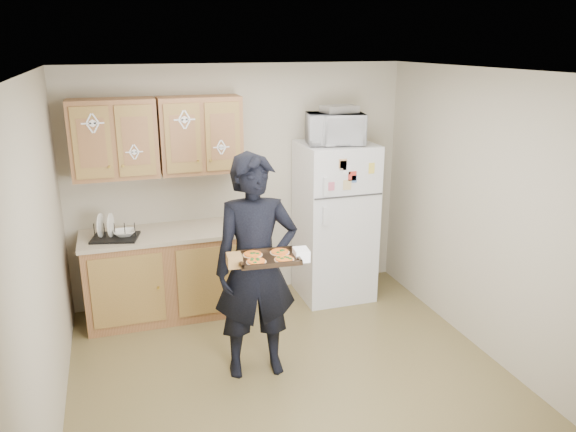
{
  "coord_description": "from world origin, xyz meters",
  "views": [
    {
      "loc": [
        -1.27,
        -3.91,
        2.71
      ],
      "look_at": [
        0.11,
        0.45,
        1.28
      ],
      "focal_mm": 35.0,
      "sensor_mm": 36.0,
      "label": 1
    }
  ],
  "objects": [
    {
      "name": "wall_left",
      "position": [
        -1.8,
        0.0,
        1.25
      ],
      "size": [
        0.04,
        3.6,
        2.5
      ],
      "primitive_type": "cube",
      "color": "#B1A78F",
      "rests_on": "floor"
    },
    {
      "name": "base_cabinet",
      "position": [
        -0.85,
        1.48,
        0.43
      ],
      "size": [
        1.6,
        0.6,
        0.86
      ],
      "primitive_type": "cube",
      "color": "brown",
      "rests_on": "floor"
    },
    {
      "name": "floor",
      "position": [
        0.0,
        0.0,
        0.0
      ],
      "size": [
        3.6,
        3.6,
        0.0
      ],
      "primitive_type": "plane",
      "color": "brown",
      "rests_on": "ground"
    },
    {
      "name": "refrigerator",
      "position": [
        0.95,
        1.43,
        0.85
      ],
      "size": [
        0.75,
        0.7,
        1.7
      ],
      "primitive_type": "cube",
      "color": "silver",
      "rests_on": "floor"
    },
    {
      "name": "microwave",
      "position": [
        0.91,
        1.38,
        1.86
      ],
      "size": [
        0.63,
        0.49,
        0.32
      ],
      "primitive_type": "imported",
      "rotation": [
        0.0,
        0.0,
        -0.19
      ],
      "color": "silver",
      "rests_on": "refrigerator"
    },
    {
      "name": "soap_bottle",
      "position": [
        -0.16,
        1.35,
        0.99
      ],
      "size": [
        0.1,
        0.1,
        0.17
      ],
      "primitive_type": "imported",
      "rotation": [
        0.0,
        0.0,
        -0.32
      ],
      "color": "silver",
      "rests_on": "countertop"
    },
    {
      "name": "upper_cab_left",
      "position": [
        -1.25,
        1.61,
        1.83
      ],
      "size": [
        0.8,
        0.33,
        0.75
      ],
      "primitive_type": "cube",
      "color": "brown",
      "rests_on": "wall_back"
    },
    {
      "name": "wall_right",
      "position": [
        1.8,
        0.0,
        1.25
      ],
      "size": [
        0.04,
        3.6,
        2.5
      ],
      "primitive_type": "cube",
      "color": "#B1A78F",
      "rests_on": "floor"
    },
    {
      "name": "countertop",
      "position": [
        -0.85,
        1.48,
        0.88
      ],
      "size": [
        1.64,
        0.64,
        0.04
      ],
      "primitive_type": "cube",
      "color": "#BBAE90",
      "rests_on": "base_cabinet"
    },
    {
      "name": "wall_back",
      "position": [
        0.0,
        1.8,
        1.25
      ],
      "size": [
        3.6,
        0.04,
        2.5
      ],
      "primitive_type": "cube",
      "color": "#B1A78F",
      "rests_on": "floor"
    },
    {
      "name": "pizza_front_left",
      "position": [
        -0.33,
        -0.16,
        1.15
      ],
      "size": [
        0.15,
        0.15,
        0.02
      ],
      "primitive_type": "cylinder",
      "color": "orange",
      "rests_on": "baking_tray"
    },
    {
      "name": "cereal_box",
      "position": [
        1.47,
        1.67,
        0.16
      ],
      "size": [
        0.2,
        0.07,
        0.32
      ],
      "primitive_type": "cube",
      "color": "#F0DE54",
      "rests_on": "floor"
    },
    {
      "name": "person",
      "position": [
        -0.24,
        0.2,
        0.94
      ],
      "size": [
        0.72,
        0.5,
        1.89
      ],
      "primitive_type": "imported",
      "rotation": [
        0.0,
        0.0,
        -0.07
      ],
      "color": "black",
      "rests_on": "floor"
    },
    {
      "name": "pizza_back_left",
      "position": [
        -0.32,
        -0.01,
        1.15
      ],
      "size": [
        0.15,
        0.15,
        0.02
      ],
      "primitive_type": "cylinder",
      "color": "orange",
      "rests_on": "baking_tray"
    },
    {
      "name": "bowl",
      "position": [
        -1.23,
        1.42,
        0.95
      ],
      "size": [
        0.22,
        0.22,
        0.05
      ],
      "primitive_type": "imported",
      "rotation": [
        0.0,
        0.0,
        -0.05
      ],
      "color": "silver",
      "rests_on": "dish_rack"
    },
    {
      "name": "wall_front",
      "position": [
        0.0,
        -1.8,
        1.25
      ],
      "size": [
        3.6,
        0.04,
        2.5
      ],
      "primitive_type": "cube",
      "color": "#B1A78F",
      "rests_on": "floor"
    },
    {
      "name": "baking_tray",
      "position": [
        -0.22,
        -0.1,
        1.13
      ],
      "size": [
        0.48,
        0.37,
        0.04
      ],
      "primitive_type": "cube",
      "rotation": [
        0.0,
        0.0,
        -0.07
      ],
      "color": "black",
      "rests_on": "person"
    },
    {
      "name": "foil_pan",
      "position": [
        0.96,
        1.41,
        2.05
      ],
      "size": [
        0.36,
        0.27,
        0.07
      ],
      "primitive_type": "cube",
      "rotation": [
        0.0,
        0.0,
        0.09
      ],
      "color": "#B0B1B7",
      "rests_on": "microwave"
    },
    {
      "name": "upper_cab_right",
      "position": [
        -0.43,
        1.61,
        1.83
      ],
      "size": [
        0.8,
        0.33,
        0.75
      ],
      "primitive_type": "cube",
      "color": "brown",
      "rests_on": "wall_back"
    },
    {
      "name": "pizza_back_right",
      "position": [
        -0.11,
        -0.03,
        1.15
      ],
      "size": [
        0.15,
        0.15,
        0.02
      ],
      "primitive_type": "cylinder",
      "color": "orange",
      "rests_on": "baking_tray"
    },
    {
      "name": "ceiling",
      "position": [
        0.0,
        0.0,
        2.5
      ],
      "size": [
        3.6,
        3.6,
        0.0
      ],
      "primitive_type": "plane",
      "color": "silver",
      "rests_on": "wall_back"
    },
    {
      "name": "dish_rack",
      "position": [
        -1.32,
        1.42,
        0.98
      ],
      "size": [
        0.49,
        0.41,
        0.17
      ],
      "primitive_type": "cube",
      "rotation": [
        0.0,
        0.0,
        -0.24
      ],
      "color": "black",
      "rests_on": "countertop"
    },
    {
      "name": "pizza_front_right",
      "position": [
        -0.12,
        -0.18,
        1.15
      ],
      "size": [
        0.15,
        0.15,
        0.02
      ],
      "primitive_type": "cylinder",
      "color": "orange",
      "rests_on": "baking_tray"
    }
  ]
}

